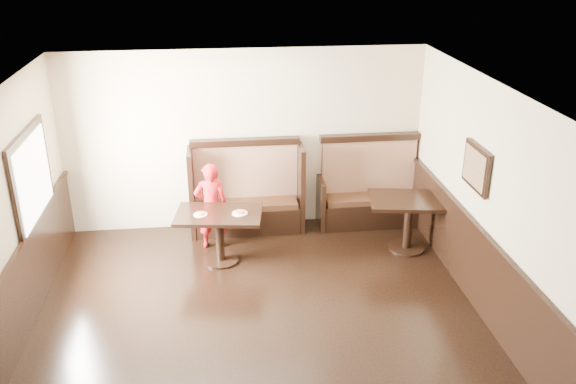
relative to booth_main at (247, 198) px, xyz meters
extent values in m
plane|color=black|center=(0.00, -3.30, -0.53)|extent=(7.00, 7.00, 0.00)
plane|color=#C4B28E|center=(0.00, 0.20, 0.87)|extent=(5.50, 0.00, 5.50)
plane|color=#C4B28E|center=(2.75, -3.30, 0.87)|extent=(0.00, 7.00, 7.00)
plane|color=white|center=(0.00, -3.30, 2.27)|extent=(7.00, 7.00, 0.00)
cube|color=black|center=(2.72, -3.30, -0.03)|extent=(0.05, 6.90, 1.00)
cube|color=black|center=(-2.71, -1.40, 1.02)|extent=(0.05, 1.50, 1.20)
cube|color=white|center=(-2.69, -1.40, 1.02)|extent=(0.01, 1.30, 1.00)
cube|color=black|center=(2.71, -2.10, 1.17)|extent=(0.04, 0.70, 0.55)
cube|color=olive|center=(2.69, -2.10, 1.17)|extent=(0.01, 0.60, 0.45)
cube|color=black|center=(0.00, -0.08, -0.32)|extent=(1.60, 0.50, 0.42)
cube|color=#392012|center=(0.00, -0.08, -0.07)|extent=(1.54, 0.46, 0.09)
cube|color=#531016|center=(0.00, 0.13, 0.37)|extent=(1.60, 0.12, 0.92)
cube|color=black|center=(0.00, 0.13, 0.87)|extent=(1.68, 0.16, 0.10)
cube|color=black|center=(-0.84, 0.02, 0.15)|extent=(0.07, 0.72, 1.36)
cube|color=black|center=(0.84, 0.02, 0.15)|extent=(0.07, 0.72, 1.36)
cube|color=black|center=(1.95, -0.08, -0.32)|extent=(1.50, 0.50, 0.42)
cube|color=#392012|center=(1.95, -0.08, -0.07)|extent=(1.44, 0.46, 0.09)
cube|color=#531016|center=(1.95, 0.13, 0.37)|extent=(1.50, 0.12, 0.92)
cube|color=black|center=(1.95, 0.13, 0.87)|extent=(1.58, 0.16, 0.10)
cube|color=black|center=(1.16, 0.02, -0.13)|extent=(0.07, 0.72, 0.80)
cube|color=black|center=(2.74, 0.02, -0.13)|extent=(0.07, 0.72, 0.80)
cube|color=black|center=(-0.44, -1.00, 0.20)|extent=(1.28, 0.90, 0.05)
cylinder|color=black|center=(-0.44, -1.00, -0.17)|extent=(0.12, 0.12, 0.69)
cylinder|color=black|center=(-0.44, -1.00, -0.51)|extent=(0.51, 0.51, 0.03)
cube|color=black|center=(2.31, -0.96, 0.25)|extent=(1.26, 0.93, 0.05)
cylinder|color=black|center=(2.31, -0.96, -0.15)|extent=(0.13, 0.13, 0.74)
cylinder|color=black|center=(2.31, -0.96, -0.51)|extent=(0.55, 0.55, 0.03)
imported|color=red|center=(-0.55, -0.54, 0.14)|extent=(0.48, 0.32, 1.32)
cylinder|color=white|center=(-0.69, -1.03, 0.24)|extent=(0.19, 0.19, 0.01)
cylinder|color=tan|center=(-0.69, -1.03, 0.25)|extent=(0.12, 0.12, 0.02)
cylinder|color=#EABA54|center=(-0.69, -1.03, 0.26)|extent=(0.10, 0.10, 0.01)
cylinder|color=white|center=(-0.15, -1.05, 0.24)|extent=(0.22, 0.22, 0.01)
cylinder|color=tan|center=(-0.15, -1.05, 0.25)|extent=(0.13, 0.13, 0.02)
cylinder|color=#EABA54|center=(-0.15, -1.05, 0.26)|extent=(0.12, 0.12, 0.01)
camera|label=1|loc=(-0.39, -8.71, 3.82)|focal=38.00mm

